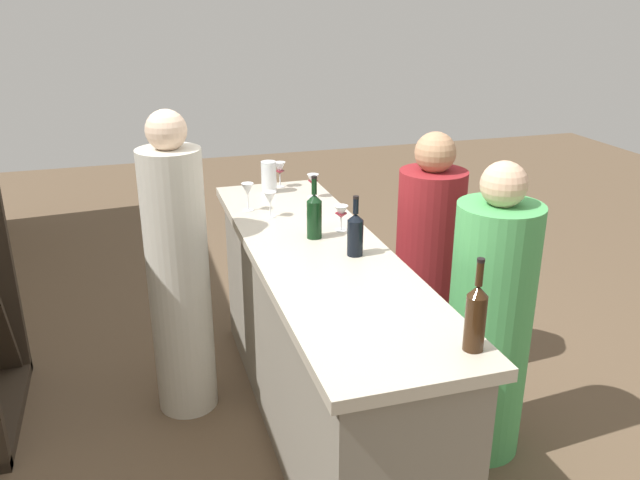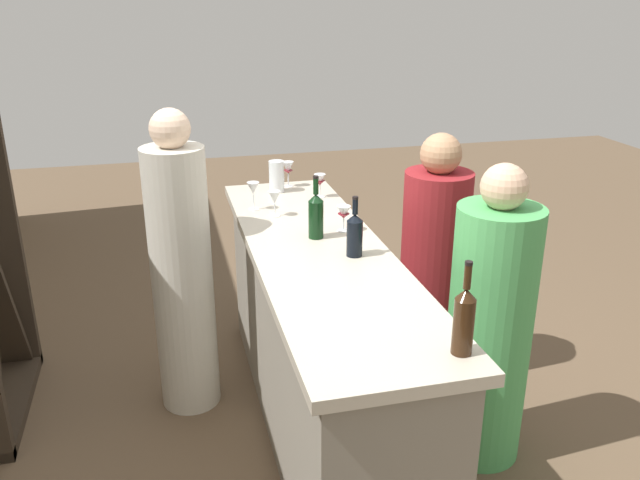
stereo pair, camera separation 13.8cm
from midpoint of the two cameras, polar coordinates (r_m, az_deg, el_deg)
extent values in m
plane|color=brown|center=(3.59, 1.15, -15.75)|extent=(12.00, 12.00, 0.00)
cube|color=gray|center=(3.33, 1.21, -9.24)|extent=(2.28, 0.56, 0.94)
cube|color=beige|center=(3.10, 1.28, -1.30)|extent=(2.36, 0.64, 0.05)
cube|color=#33281E|center=(4.04, -25.03, -12.85)|extent=(0.97, 0.28, 0.06)
cylinder|color=#331E0F|center=(2.27, 14.11, -7.34)|extent=(0.07, 0.07, 0.20)
cone|color=#331E0F|center=(2.22, 14.38, -4.60)|extent=(0.07, 0.07, 0.04)
cylinder|color=#331E0F|center=(2.19, 14.52, -3.15)|extent=(0.03, 0.03, 0.08)
cylinder|color=black|center=(2.17, 14.64, -1.98)|extent=(0.03, 0.03, 0.01)
cylinder|color=black|center=(3.01, 4.35, 0.13)|extent=(0.07, 0.07, 0.17)
cone|color=black|center=(2.97, 4.40, 1.96)|extent=(0.07, 0.07, 0.03)
cylinder|color=black|center=(2.96, 4.43, 2.91)|extent=(0.03, 0.03, 0.07)
cylinder|color=black|center=(2.94, 4.45, 3.68)|extent=(0.03, 0.03, 0.01)
cylinder|color=black|center=(3.22, 0.87, 1.78)|extent=(0.07, 0.07, 0.19)
cone|color=black|center=(3.18, 0.88, 3.70)|extent=(0.07, 0.07, 0.04)
cylinder|color=black|center=(3.16, 0.89, 4.70)|extent=(0.03, 0.03, 0.08)
cylinder|color=black|center=(3.15, 0.89, 5.49)|extent=(0.03, 0.03, 0.01)
cylinder|color=white|center=(3.89, 1.01, 3.80)|extent=(0.06, 0.06, 0.00)
cylinder|color=white|center=(3.88, 1.01, 4.31)|extent=(0.01, 0.01, 0.07)
cone|color=white|center=(3.86, 1.02, 5.27)|extent=(0.07, 0.07, 0.07)
cone|color=maroon|center=(3.87, 1.01, 5.00)|extent=(0.06, 0.06, 0.03)
cylinder|color=white|center=(3.34, 3.24, 0.83)|extent=(0.06, 0.06, 0.00)
cylinder|color=white|center=(3.33, 3.25, 1.38)|extent=(0.01, 0.01, 0.06)
cone|color=white|center=(3.31, 3.28, 2.43)|extent=(0.07, 0.07, 0.07)
cone|color=maroon|center=(3.32, 3.27, 2.10)|extent=(0.06, 0.06, 0.03)
cylinder|color=white|center=(4.10, -1.80, 4.72)|extent=(0.06, 0.06, 0.00)
cylinder|color=white|center=(4.09, -1.81, 5.28)|extent=(0.01, 0.01, 0.08)
cone|color=white|center=(4.07, -1.82, 6.33)|extent=(0.07, 0.07, 0.07)
cone|color=maroon|center=(4.08, -1.82, 5.96)|extent=(0.06, 0.06, 0.02)
cylinder|color=white|center=(3.56, -2.85, 2.13)|extent=(0.06, 0.06, 0.00)
cylinder|color=white|center=(3.55, -2.86, 2.67)|extent=(0.01, 0.01, 0.07)
cone|color=white|center=(3.53, -2.88, 3.72)|extent=(0.07, 0.07, 0.07)
cylinder|color=white|center=(3.68, -4.71, 2.70)|extent=(0.06, 0.06, 0.00)
cylinder|color=white|center=(3.66, -4.73, 3.35)|extent=(0.01, 0.01, 0.08)
cone|color=white|center=(3.64, -4.76, 4.50)|extent=(0.07, 0.07, 0.07)
cylinder|color=silver|center=(3.97, -2.81, 5.55)|extent=(0.09, 0.09, 0.19)
cylinder|color=#4CA559|center=(3.20, 15.70, -8.11)|extent=(0.39, 0.39, 1.27)
sphere|color=#D8AD8C|center=(2.92, 17.09, 4.44)|extent=(0.21, 0.21, 0.21)
cylinder|color=maroon|center=(3.77, 10.83, -3.27)|extent=(0.43, 0.43, 1.24)
sphere|color=tan|center=(3.54, 11.61, 7.36)|extent=(0.22, 0.22, 0.22)
cylinder|color=beige|center=(3.47, -10.77, -3.67)|extent=(0.34, 0.34, 1.43)
sphere|color=beige|center=(3.23, -11.75, 9.47)|extent=(0.20, 0.20, 0.20)
camera|label=1|loc=(0.07, -88.71, 0.50)|focal=36.72mm
camera|label=2|loc=(0.07, 91.29, -0.50)|focal=36.72mm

